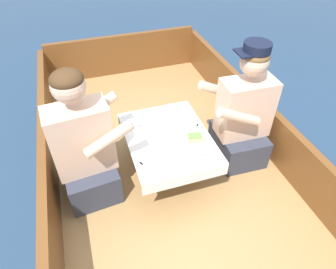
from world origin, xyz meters
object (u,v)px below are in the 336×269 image
object	(u,v)px
sandwich	(195,137)
person_port	(85,149)
coffee_cup_port	(135,125)
coffee_cup_starboard	(199,154)
person_starboard	(242,117)

from	to	relation	value
sandwich	person_port	bearing A→B (deg)	173.15
coffee_cup_port	person_port	bearing A→B (deg)	-155.05
sandwich	coffee_cup_starboard	world-z (taller)	sandwich
sandwich	coffee_cup_port	xyz separation A→B (m)	(-0.38, 0.28, -0.00)
sandwich	coffee_cup_port	distance (m)	0.47
sandwich	coffee_cup_starboard	distance (m)	0.17
person_starboard	coffee_cup_port	world-z (taller)	person_starboard
person_port	person_starboard	world-z (taller)	person_port
coffee_cup_port	coffee_cup_starboard	world-z (taller)	coffee_cup_port
person_starboard	sandwich	bearing A→B (deg)	13.23
coffee_cup_port	person_starboard	bearing A→B (deg)	-13.35
sandwich	coffee_cup_port	bearing A→B (deg)	144.00
person_starboard	coffee_cup_starboard	size ratio (longest dim) A/B	9.48
person_starboard	coffee_cup_starboard	bearing A→B (deg)	30.28
person_port	coffee_cup_starboard	bearing A→B (deg)	-24.70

